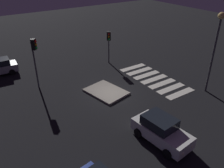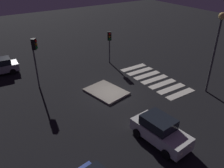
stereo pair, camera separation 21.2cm
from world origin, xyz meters
name	(u,v)px [view 1 (the left image)]	position (x,y,z in m)	size (l,w,h in m)	color
ground_plane	(112,94)	(0.00, 0.00, 0.00)	(80.00, 80.00, 0.00)	black
traffic_island	(106,92)	(0.48, 0.33, 0.09)	(4.02, 3.31, 0.18)	gray
car_white	(161,130)	(-6.91, 0.78, 0.88)	(4.22, 2.22, 1.79)	silver
traffic_light_east	(109,40)	(6.03, -3.62, 2.84)	(0.53, 0.54, 3.74)	#47474C
traffic_light_north	(34,52)	(4.75, 5.01, 3.60)	(0.54, 0.53, 4.76)	#47474C
street_lamp	(216,39)	(-4.38, -7.49, 4.90)	(0.56, 0.56, 7.11)	#47474C
crosswalk_near	(154,79)	(0.00, -5.16, 0.01)	(7.60, 3.20, 0.02)	silver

